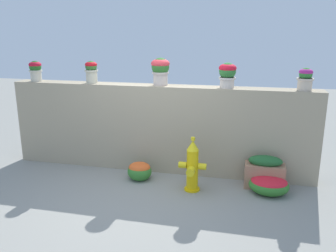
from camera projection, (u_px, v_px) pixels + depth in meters
name	position (u px, v px, depth m)	size (l,w,h in m)	color
ground_plane	(137.00, 199.00, 5.23)	(24.00, 24.00, 0.00)	gray
stone_wall	(158.00, 128.00, 6.21)	(5.42, 0.36, 1.54)	tan
potted_plant_0	(35.00, 69.00, 6.45)	(0.23, 0.23, 0.38)	beige
potted_plant_1	(91.00, 70.00, 6.21)	(0.23, 0.23, 0.40)	beige
potted_plant_2	(160.00, 69.00, 5.95)	(0.32, 0.32, 0.47)	beige
potted_plant_3	(227.00, 73.00, 5.67)	(0.29, 0.29, 0.41)	beige
potted_plant_4	(305.00, 78.00, 5.42)	(0.26, 0.26, 0.35)	beige
fire_hydrant	(192.00, 167.00, 5.43)	(0.44, 0.35, 0.88)	yellow
flower_bush_left	(140.00, 170.00, 5.90)	(0.41, 0.37, 0.32)	#367C2F
flower_bush_right	(269.00, 184.00, 5.41)	(0.62, 0.55, 0.28)	#317329
planter_box	(265.00, 172.00, 5.56)	(0.63, 0.28, 0.55)	#9F7155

